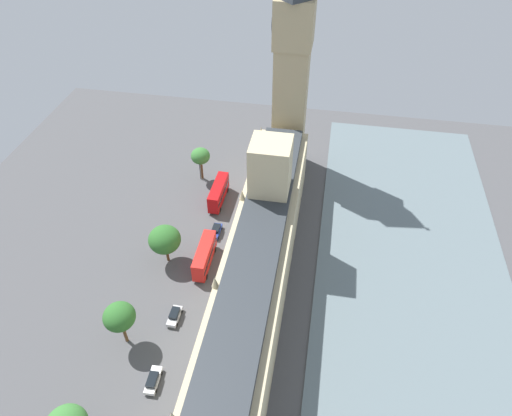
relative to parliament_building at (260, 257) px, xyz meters
name	(u,v)px	position (x,y,z in m)	size (l,w,h in m)	color
ground_plane	(248,288)	(1.99, 1.44, -7.83)	(142.33, 142.33, 0.00)	#4C4C4F
river_thames	(416,311)	(-29.76, 1.44, -7.71)	(38.09, 128.09, 0.25)	slate
parliament_building	(260,257)	(0.00, 0.00, 0.00)	(11.12, 72.33, 25.35)	#CCBA8E
clock_tower	(293,55)	(-0.29, -40.15, 21.65)	(8.54, 8.54, 56.95)	tan
double_decker_bus_midblock	(218,192)	(13.60, -22.80, -5.20)	(2.78, 10.54, 4.75)	#B20C0F
car_blue_near_tower	(216,231)	(11.66, -12.09, -6.94)	(1.98, 4.48, 1.74)	navy
double_decker_bus_kerbside	(204,255)	(11.74, -3.06, -5.20)	(2.75, 10.53, 4.75)	red
car_silver_leading	(175,316)	(13.84, 10.68, -6.95)	(1.90, 4.40, 1.74)	#B7B7BC
car_white_by_river_gate	(153,380)	(13.46, 23.29, -6.94)	(1.99, 4.85, 1.74)	silver
pedestrian_under_trees	(215,301)	(7.44, 6.19, -7.14)	(0.54, 0.63, 1.53)	#336B60
plane_tree_corner	(119,317)	(20.74, 16.58, -0.78)	(5.42, 5.42, 9.41)	brown
plane_tree_trailing	(200,156)	(19.69, -30.50, -1.09)	(4.59, 4.59, 8.78)	brown
plane_tree_opposite_hall	(165,240)	(19.55, -2.86, -1.86)	(6.45, 6.45, 8.73)	brown
street_lamp_slot_10	(200,166)	(20.05, -30.19, -3.81)	(0.56, 0.56, 5.68)	black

